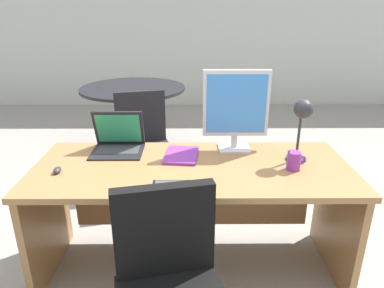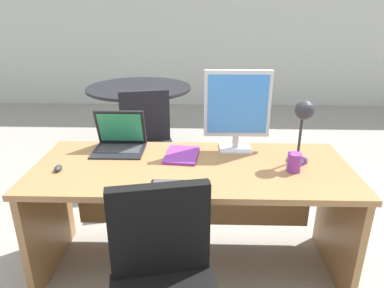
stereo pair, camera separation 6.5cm
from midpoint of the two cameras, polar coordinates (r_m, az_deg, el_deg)
ground at (r=3.70m, az=1.15°, el=-3.88°), size 12.00×12.00×0.00m
back_wall at (r=5.94m, az=1.51°, el=19.71°), size 10.00×0.10×2.80m
desk at (r=2.17m, az=0.87°, el=-7.91°), size 1.83×0.75×0.72m
monitor at (r=2.18m, az=8.22°, el=6.01°), size 0.41×0.16×0.51m
laptop at (r=2.29m, az=-10.85°, el=1.09°), size 0.32×0.27×0.25m
keyboard at (r=1.78m, az=-0.86°, el=-7.00°), size 0.31×0.12×0.02m
mouse at (r=2.09m, az=-20.12°, el=-3.72°), size 0.04×0.07×0.03m
desk_lamp at (r=2.07m, az=18.55°, el=3.97°), size 0.12×0.14×0.38m
book at (r=2.15m, az=-0.79°, el=-1.79°), size 0.22×0.29×0.02m
coffee_mug at (r=2.03m, az=17.22°, el=-2.86°), size 0.11×0.08×0.11m
meeting_table at (r=3.86m, az=-8.01°, el=6.41°), size 1.11×1.11×0.79m
meeting_chair_near at (r=3.09m, az=-6.58°, el=-1.83°), size 0.56×0.57×0.91m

